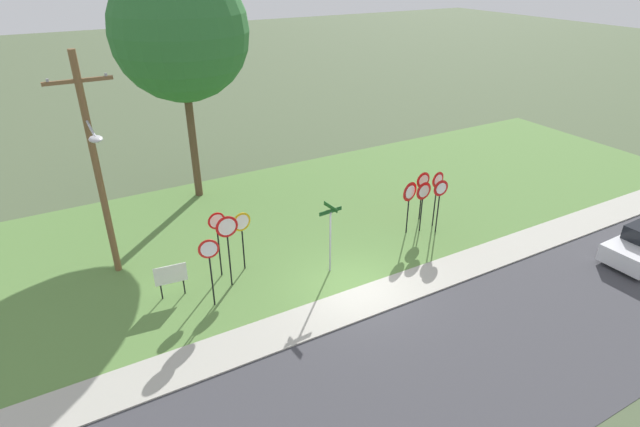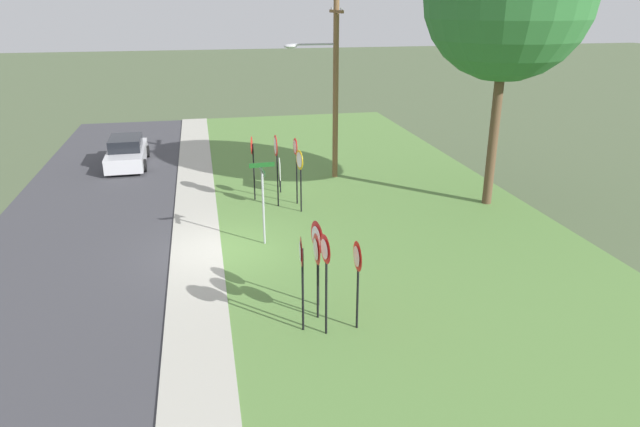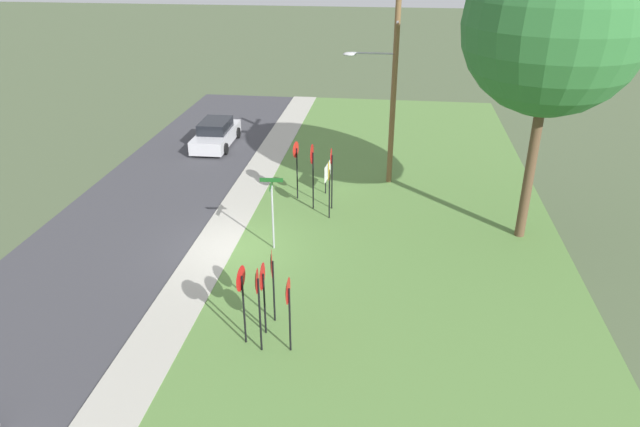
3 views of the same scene
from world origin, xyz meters
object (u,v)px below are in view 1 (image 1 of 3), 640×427
(yield_sign_far_right, at_px, (410,196))
(street_name_post, at_px, (330,232))
(yield_sign_center, at_px, (437,186))
(utility_pole, at_px, (96,163))
(stop_sign_near_left, at_px, (218,231))
(stop_sign_near_right, at_px, (228,235))
(notice_board, at_px, (171,276))
(stop_sign_far_left, at_px, (210,259))
(yield_sign_far_left, at_px, (440,194))
(stop_sign_far_center, at_px, (242,229))
(yield_sign_near_left, at_px, (423,195))
(oak_tree_left, at_px, (180,32))
(yield_sign_near_right, at_px, (423,185))

(yield_sign_far_right, distance_m, street_name_post, 4.42)
(yield_sign_center, relative_size, utility_pole, 0.32)
(stop_sign_near_left, relative_size, yield_sign_center, 1.02)
(stop_sign_near_right, distance_m, notice_board, 2.38)
(stop_sign_far_left, height_order, yield_sign_far_left, stop_sign_far_left)
(yield_sign_far_left, bearing_deg, stop_sign_far_center, 175.71)
(stop_sign_near_right, bearing_deg, stop_sign_far_left, -138.78)
(yield_sign_near_left, height_order, utility_pole, utility_pole)
(stop_sign_near_left, height_order, stop_sign_near_right, stop_sign_near_right)
(stop_sign_near_left, relative_size, utility_pole, 0.33)
(stop_sign_far_left, distance_m, street_name_post, 4.49)
(street_name_post, bearing_deg, stop_sign_far_left, 174.30)
(oak_tree_left, bearing_deg, stop_sign_far_left, -104.23)
(stop_sign_near_left, distance_m, yield_sign_near_left, 8.66)
(stop_sign_far_left, bearing_deg, street_name_post, 8.04)
(yield_sign_near_right, distance_m, street_name_post, 5.83)
(street_name_post, xyz_separation_m, utility_pole, (-6.94, 3.84, 2.72))
(stop_sign_far_center, bearing_deg, yield_sign_center, -15.29)
(stop_sign_near_left, relative_size, yield_sign_near_right, 1.15)
(stop_sign_near_left, height_order, yield_sign_far_right, stop_sign_near_left)
(yield_sign_near_left, relative_size, oak_tree_left, 0.21)
(stop_sign_near_left, xyz_separation_m, yield_sign_near_left, (8.61, -0.94, -0.18))
(oak_tree_left, bearing_deg, yield_sign_far_right, -51.40)
(stop_sign_near_left, distance_m, street_name_post, 4.04)
(yield_sign_far_left, relative_size, utility_pole, 0.30)
(stop_sign_far_center, relative_size, notice_board, 1.91)
(stop_sign_far_left, relative_size, yield_sign_far_right, 1.09)
(stop_sign_near_left, height_order, street_name_post, street_name_post)
(stop_sign_far_left, relative_size, yield_sign_near_right, 1.13)
(stop_sign_near_left, distance_m, yield_sign_center, 9.41)
(stop_sign_near_right, relative_size, yield_sign_near_right, 1.22)
(yield_sign_center, bearing_deg, oak_tree_left, 126.53)
(stop_sign_far_left, xyz_separation_m, oak_tree_left, (2.27, 8.97, 5.82))
(yield_sign_near_left, bearing_deg, yield_sign_far_left, -44.85)
(notice_board, bearing_deg, stop_sign_near_left, 17.24)
(stop_sign_near_right, bearing_deg, yield_sign_near_left, -1.32)
(street_name_post, height_order, notice_board, street_name_post)
(stop_sign_near_left, relative_size, yield_sign_far_left, 1.07)
(stop_sign_far_left, bearing_deg, oak_tree_left, 85.08)
(stop_sign_near_left, distance_m, notice_board, 2.20)
(stop_sign_far_center, distance_m, yield_sign_near_left, 7.75)
(yield_sign_near_left, bearing_deg, street_name_post, -173.00)
(yield_sign_center, xyz_separation_m, oak_tree_left, (-7.92, 8.27, 5.77))
(stop_sign_far_left, xyz_separation_m, yield_sign_near_right, (10.09, 1.48, -0.16))
(stop_sign_near_left, relative_size, stop_sign_near_right, 0.94)
(yield_sign_far_right, bearing_deg, yield_sign_center, -14.40)
(stop_sign_far_left, relative_size, yield_sign_far_left, 1.05)
(stop_sign_near_right, bearing_deg, oak_tree_left, 80.47)
(yield_sign_near_right, bearing_deg, street_name_post, -165.13)
(stop_sign_near_right, bearing_deg, yield_sign_near_right, 4.01)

